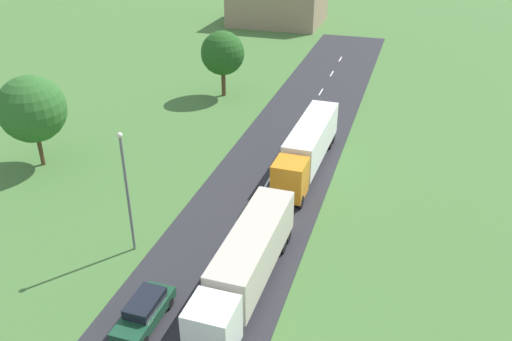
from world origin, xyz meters
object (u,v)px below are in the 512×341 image
Objects in this scene: truck_third at (308,146)px; car_third at (144,311)px; truck_second at (247,262)px; tree_birch at (223,53)px; lamppost_second at (127,188)px; tree_maple at (32,109)px; distant_building at (278,4)px.

car_third is at bearing -102.62° from truck_third.
tree_birch is at bearing 112.67° from truck_second.
lamppost_second reaches higher than car_third.
truck_second is 34.42m from tree_birch.
tree_maple is (-22.40, 10.41, 3.12)m from truck_second.
lamppost_second is 0.56× the size of distant_building.
lamppost_second reaches higher than truck_second.
tree_maple is at bearing 155.09° from truck_second.
car_third is 74.94m from distant_building.
distant_building is (5.44, 59.12, -1.90)m from tree_maple.
truck_second is at bearing 43.35° from car_third.
tree_maple is (-22.49, -6.18, 3.04)m from truck_third.
tree_birch reaches higher than car_third.
lamppost_second is 30.31m from tree_birch.
car_third is at bearing -56.47° from lamppost_second.
truck_second is at bearing -76.29° from distant_building.
tree_maple is 59.40m from distant_building.
car_third is at bearing -39.65° from tree_maple.
truck_third is (0.08, 16.59, 0.08)m from truck_second.
truck_second is 0.93× the size of truck_third.
truck_second is at bearing -90.29° from truck_third.
lamppost_second is 68.37m from distant_building.
truck_second is at bearing -11.10° from lamppost_second.
tree_birch is (-13.30, 15.06, 2.84)m from truck_third.
lamppost_second reaches higher than tree_maple.
truck_second is 1.72× the size of tree_birch.
distant_building is at bearing 99.50° from car_third.
truck_third is 1.84× the size of tree_birch.
truck_second is 9.17m from lamppost_second.
truck_second reaches higher than car_third.
truck_second is at bearing -67.33° from tree_birch.
tree_birch is 38.10m from distant_building.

